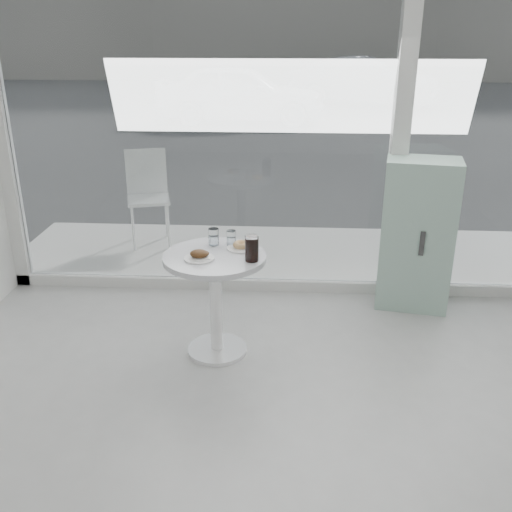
# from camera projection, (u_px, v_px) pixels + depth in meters

# --- Properties ---
(room_shell) EXTENTS (6.00, 6.00, 6.00)m
(room_shell) POSITION_uv_depth(u_px,v_px,m) (286.00, 197.00, 1.21)
(room_shell) COLOR silver
(room_shell) RESTS_ON ground
(storefront) EXTENTS (5.00, 0.14, 3.00)m
(storefront) POSITION_uv_depth(u_px,v_px,m) (300.00, 97.00, 4.58)
(storefront) COLOR silver
(storefront) RESTS_ON ground
(main_table) EXTENTS (0.72, 0.72, 0.77)m
(main_table) POSITION_uv_depth(u_px,v_px,m) (215.00, 284.00, 4.03)
(main_table) COLOR white
(main_table) RESTS_ON ground
(patio_deck) EXTENTS (5.60, 1.60, 0.05)m
(patio_deck) POSITION_uv_depth(u_px,v_px,m) (287.00, 254.00, 5.95)
(patio_deck) COLOR silver
(patio_deck) RESTS_ON ground
(street) EXTENTS (40.00, 24.00, 0.00)m
(street) POSITION_uv_depth(u_px,v_px,m) (291.00, 105.00, 17.25)
(street) COLOR #3A3A3A
(street) RESTS_ON ground
(mint_cabinet) EXTENTS (0.64, 0.49, 1.27)m
(mint_cabinet) POSITION_uv_depth(u_px,v_px,m) (417.00, 235.00, 4.72)
(mint_cabinet) COLOR #8EB6A4
(mint_cabinet) RESTS_ON ground
(patio_chair) EXTENTS (0.53, 0.53, 0.99)m
(patio_chair) POSITION_uv_depth(u_px,v_px,m) (148.00, 191.00, 6.05)
(patio_chair) COLOR white
(patio_chair) RESTS_ON patio_deck
(car_white) EXTENTS (4.14, 1.72, 1.40)m
(car_white) POSITION_uv_depth(u_px,v_px,m) (240.00, 93.00, 13.95)
(car_white) COLOR white
(car_white) RESTS_ON street
(car_silver) EXTENTS (4.52, 2.78, 1.41)m
(car_silver) POSITION_uv_depth(u_px,v_px,m) (364.00, 82.00, 16.80)
(car_silver) COLOR #95989C
(car_silver) RESTS_ON street
(plate_fritter) EXTENTS (0.21, 0.21, 0.07)m
(plate_fritter) POSITION_uv_depth(u_px,v_px,m) (200.00, 256.00, 3.86)
(plate_fritter) COLOR white
(plate_fritter) RESTS_ON main_table
(plate_donut) EXTENTS (0.21, 0.21, 0.05)m
(plate_donut) POSITION_uv_depth(u_px,v_px,m) (241.00, 246.00, 4.04)
(plate_donut) COLOR white
(plate_donut) RESTS_ON main_table
(water_tumbler_a) EXTENTS (0.08, 0.08, 0.12)m
(water_tumbler_a) POSITION_uv_depth(u_px,v_px,m) (214.00, 238.00, 4.11)
(water_tumbler_a) COLOR white
(water_tumbler_a) RESTS_ON main_table
(water_tumbler_b) EXTENTS (0.07, 0.07, 0.11)m
(water_tumbler_b) POSITION_uv_depth(u_px,v_px,m) (231.00, 239.00, 4.10)
(water_tumbler_b) COLOR white
(water_tumbler_b) RESTS_ON main_table
(cola_glass) EXTENTS (0.09, 0.09, 0.18)m
(cola_glass) POSITION_uv_depth(u_px,v_px,m) (252.00, 249.00, 3.82)
(cola_glass) COLOR white
(cola_glass) RESTS_ON main_table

